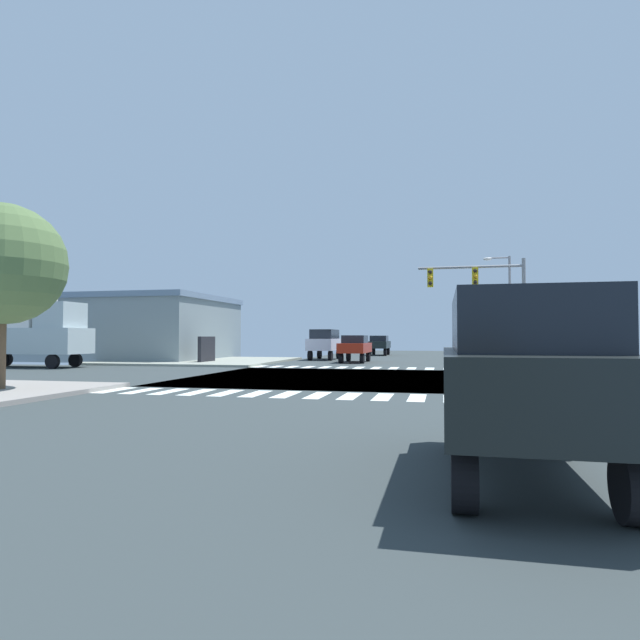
# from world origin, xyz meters

# --- Properties ---
(ground) EXTENTS (90.00, 90.00, 0.05)m
(ground) POSITION_xyz_m (0.00, 0.00, -0.03)
(ground) COLOR #2F3839
(sidewalk_corner_ne) EXTENTS (12.00, 12.00, 0.14)m
(sidewalk_corner_ne) POSITION_xyz_m (13.00, 12.00, 0.07)
(sidewalk_corner_ne) COLOR gray
(sidewalk_corner_ne) RESTS_ON ground
(sidewalk_corner_nw) EXTENTS (12.00, 12.00, 0.14)m
(sidewalk_corner_nw) POSITION_xyz_m (-13.00, 12.00, 0.07)
(sidewalk_corner_nw) COLOR gray
(sidewalk_corner_nw) RESTS_ON ground
(crosswalk_near) EXTENTS (13.50, 2.00, 0.01)m
(crosswalk_near) POSITION_xyz_m (-0.25, -7.30, 0.00)
(crosswalk_near) COLOR white
(crosswalk_near) RESTS_ON ground
(crosswalk_far) EXTENTS (13.50, 2.00, 0.01)m
(crosswalk_far) POSITION_xyz_m (-0.25, 7.30, 0.00)
(crosswalk_far) COLOR white
(crosswalk_far) RESTS_ON ground
(traffic_signal_mast) EXTENTS (5.68, 0.55, 6.00)m
(traffic_signal_mast) POSITION_xyz_m (6.01, 6.98, 4.41)
(traffic_signal_mast) COLOR gray
(traffic_signal_mast) RESTS_ON ground
(street_lamp) EXTENTS (1.78, 0.32, 7.17)m
(street_lamp) POSITION_xyz_m (8.08, 14.21, 4.35)
(street_lamp) COLOR gray
(street_lamp) RESTS_ON ground
(bank_building) EXTENTS (16.03, 11.26, 4.88)m
(bank_building) POSITION_xyz_m (-19.98, 14.22, 2.45)
(bank_building) COLOR gray
(bank_building) RESTS_ON ground
(sidewalk_tree) EXTENTS (3.89, 3.89, 6.07)m
(sidewalk_tree) POSITION_xyz_m (-9.71, -8.97, 4.11)
(sidewalk_tree) COLOR brown
(sidewalk_tree) RESTS_ON ground
(suv_farside_1) EXTENTS (1.96, 4.60, 2.34)m
(suv_farside_1) POSITION_xyz_m (-5.00, 17.39, 1.39)
(suv_farside_1) COLOR black
(suv_farside_1) RESTS_ON ground
(sedan_queued_2) EXTENTS (1.80, 4.30, 1.88)m
(sedan_queued_2) POSITION_xyz_m (-2.00, 28.01, 1.12)
(sedan_queued_2) COLOR black
(sedan_queued_2) RESTS_ON ground
(suv_trailing_2) EXTENTS (1.96, 4.60, 2.34)m
(suv_trailing_2) POSITION_xyz_m (5.00, -16.01, 1.39)
(suv_trailing_2) COLOR black
(suv_trailing_2) RESTS_ON ground
(box_truck_middle_1) EXTENTS (7.20, 2.40, 4.85)m
(box_truck_middle_1) POSITION_xyz_m (-19.99, 3.50, 2.56)
(box_truck_middle_1) COLOR black
(box_truck_middle_1) RESTS_ON ground
(sedan_outer_4) EXTENTS (1.80, 4.30, 1.88)m
(sedan_outer_4) POSITION_xyz_m (-2.00, 13.61, 1.12)
(sedan_outer_4) COLOR black
(sedan_outer_4) RESTS_ON ground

